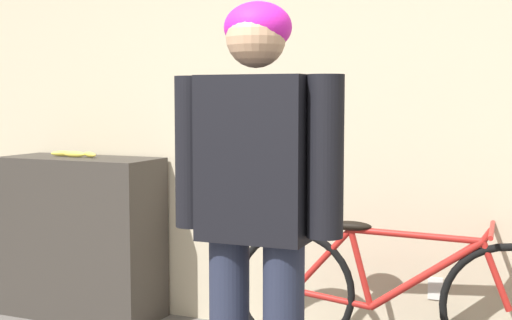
{
  "coord_description": "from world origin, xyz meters",
  "views": [
    {
      "loc": [
        1.19,
        -1.4,
        1.37
      ],
      "look_at": [
        0.1,
        1.04,
        1.14
      ],
      "focal_mm": 50.0,
      "sensor_mm": 36.0,
      "label": 1
    }
  ],
  "objects": [
    {
      "name": "wall_back",
      "position": [
        0.0,
        2.43,
        1.3
      ],
      "size": [
        8.0,
        0.07,
        2.6
      ],
      "color": "beige",
      "rests_on": "ground_plane"
    },
    {
      "name": "side_shelf",
      "position": [
        -1.59,
        2.17,
        0.5
      ],
      "size": [
        1.0,
        0.42,
        1.0
      ],
      "color": "#38332D",
      "rests_on": "ground_plane"
    },
    {
      "name": "person",
      "position": [
        0.1,
        1.04,
        1.01
      ],
      "size": [
        0.68,
        0.26,
        1.73
      ],
      "rotation": [
        0.0,
        0.0,
        0.03
      ],
      "color": "#23283D",
      "rests_on": "ground_plane"
    },
    {
      "name": "bicycle",
      "position": [
        0.39,
        2.16,
        0.36
      ],
      "size": [
        1.76,
        0.46,
        0.74
      ],
      "rotation": [
        0.0,
        0.0,
        0.08
      ],
      "color": "black",
      "rests_on": "ground_plane"
    },
    {
      "name": "banana",
      "position": [
        -1.64,
        2.18,
        1.02
      ],
      "size": [
        0.36,
        0.09,
        0.04
      ],
      "color": "#EAD64C",
      "rests_on": "side_shelf"
    }
  ]
}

